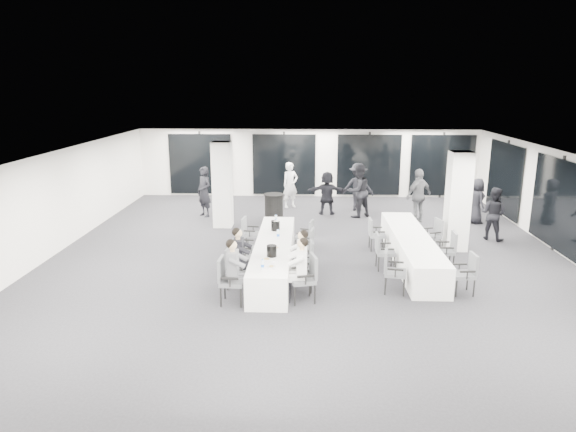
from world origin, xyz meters
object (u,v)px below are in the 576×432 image
Objects in this scene: standing_guest_d at (419,192)px; standing_guest_g at (204,188)px; chair_main_right_second at (306,270)px; ice_bucket_far at (275,226)px; chair_side_left_mid at (382,249)px; chair_side_right_far at (434,233)px; standing_guest_f at (327,190)px; standing_guest_b at (358,188)px; standing_guest_a at (290,182)px; ice_bucket_near at (272,251)px; standing_guest_e at (477,198)px; cocktail_table at (274,208)px; chair_main_right_near at (307,275)px; chair_main_right_mid at (306,257)px; chair_main_left_mid at (240,254)px; chair_side_left_far at (375,232)px; chair_main_right_fourth at (307,244)px; chair_main_right_far at (307,234)px; chair_main_left_fourth at (243,245)px; chair_side_left_near at (392,269)px; chair_main_left_far at (249,231)px; standing_guest_c at (358,184)px; chair_side_right_near at (467,271)px; banquet_table_side at (411,249)px; chair_main_left_near at (228,277)px; banquet_table_main at (274,256)px; chair_side_right_mid at (448,248)px; chair_main_left_second at (234,265)px; standing_guest_h at (493,210)px.

standing_guest_g is (-7.43, 0.50, -0.03)m from standing_guest_d.
ice_bucket_far is (-0.84, 2.34, 0.39)m from chair_main_right_second.
chair_side_left_mid reaches higher than chair_side_right_far.
standing_guest_f reaches higher than chair_side_right_far.
standing_guest_b reaches higher than chair_side_left_mid.
standing_guest_a reaches higher than ice_bucket_near.
standing_guest_e is at bearing 42.48° from ice_bucket_near.
ice_bucket_near reaches higher than cocktail_table.
chair_main_right_near is 8.81m from standing_guest_e.
standing_guest_f is at bearing 64.73° from standing_guest_e.
standing_guest_d reaches higher than chair_main_right_mid.
chair_main_left_mid is 4.13m from chair_side_left_far.
standing_guest_a is (-0.65, 6.39, 0.44)m from chair_main_right_fourth.
standing_guest_a is (-2.57, 6.73, 0.45)m from chair_side_left_mid.
standing_guest_b reaches higher than chair_main_right_far.
chair_main_left_fourth is 2.88m from chair_main_right_near.
chair_side_left_near reaches higher than chair_side_left_mid.
chair_main_left_fourth is at bearing 40.18° from chair_main_right_second.
standing_guest_c is (3.54, 4.83, 0.48)m from chair_main_left_far.
chair_main_right_second is at bearing 85.44° from chair_side_right_near.
banquet_table_side is at bearing -94.49° from chair_main_right_far.
chair_main_left_near is 0.49× the size of standing_guest_d.
chair_main_right_second is at bearing -57.27° from banquet_table_main.
chair_side_right_near is 0.97× the size of chair_side_right_mid.
chair_main_right_far is 0.44× the size of standing_guest_d.
chair_main_right_second is at bearing 91.85° from chair_main_left_second.
chair_side_left_mid is at bearing -55.40° from chair_main_right_second.
standing_guest_d is (4.43, -2.00, 0.06)m from standing_guest_a.
cocktail_table is 0.49× the size of standing_guest_c.
chair_side_right_far is 5.25m from ice_bucket_near.
chair_side_right_far is 3.40× the size of ice_bucket_far.
standing_guest_a reaches higher than chair_main_right_far.
banquet_table_main is at bearing 119.56° from chair_main_left_mid.
chair_side_right_near is 6.26m from standing_guest_d.
standing_guest_g reaches higher than chair_side_right_mid.
chair_main_left_far is at bearing 99.42° from standing_guest_e.
chair_main_right_near is (-2.75, -2.57, 0.22)m from banquet_table_side.
chair_main_right_fourth is 3.52× the size of ice_bucket_far.
chair_side_left_mid is 1.67m from chair_side_right_mid.
chair_main_left_far is at bearing -114.62° from chair_side_left_mid.
standing_guest_e is 6.46× the size of ice_bucket_far.
standing_guest_c reaches higher than banquet_table_main.
chair_side_left_near is at bearing 88.12° from standing_guest_h.
chair_main_left_near is 1.18× the size of chair_main_right_second.
chair_main_right_near is at bearing 73.30° from chair_main_left_second.
ice_bucket_far is (-2.77, 0.86, 0.35)m from chair_side_left_mid.
chair_side_left_far is at bearing -95.73° from standing_guest_a.
chair_side_right_mid is at bearing -42.76° from cocktail_table.
chair_side_right_far is at bearing 128.79° from standing_guest_f.
banquet_table_main is at bearing 69.38° from chair_side_right_near.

